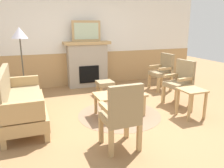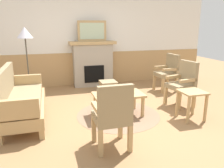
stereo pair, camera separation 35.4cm
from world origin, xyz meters
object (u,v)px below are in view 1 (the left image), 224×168
framed_picture (86,31)px  armchair_near_fireplace (180,80)px  couch (21,102)px  coffee_table (120,96)px  fireplace (87,64)px  armchair_front_left (122,114)px  book_on_table (114,94)px  armchair_by_window_left (163,70)px  floor_lamp_by_couch (20,38)px  footstool (105,84)px  side_table (192,95)px

framed_picture → armchair_near_fireplace: size_ratio=0.82×
couch → coffee_table: couch is taller
fireplace → armchair_front_left: (-0.42, -3.50, -0.11)m
coffee_table → book_on_table: bearing=-173.7°
armchair_by_window_left → floor_lamp_by_couch: (-3.52, 0.38, 0.91)m
fireplace → armchair_by_window_left: size_ratio=1.33×
footstool → armchair_near_fireplace: bearing=-41.1°
framed_picture → book_on_table: (-0.08, -2.34, -1.10)m
book_on_table → armchair_front_left: (-0.34, -1.15, 0.08)m
footstool → armchair_by_window_left: (1.64, -0.05, 0.25)m
couch → armchair_by_window_left: bearing=15.8°
coffee_table → side_table: 1.37m
couch → floor_lamp_by_couch: 1.75m
couch → fireplace: bearing=49.9°
armchair_by_window_left → armchair_front_left: size_ratio=1.00×
coffee_table → armchair_by_window_left: size_ratio=0.98×
fireplace → coffee_table: fireplace is taller
couch → coffee_table: (1.78, -0.25, -0.01)m
footstool → armchair_by_window_left: armchair_by_window_left is taller
book_on_table → footstool: bearing=78.6°
armchair_front_left → side_table: bearing=19.6°
armchair_front_left → floor_lamp_by_couch: bearing=114.4°
armchair_near_fireplace → side_table: 0.75m
couch → coffee_table: size_ratio=1.88×
armchair_front_left → footstool: bearing=76.3°
armchair_by_window_left → fireplace: bearing=149.7°
coffee_table → book_on_table: size_ratio=4.87×
footstool → armchair_by_window_left: bearing=-1.8°
framed_picture → fireplace: bearing=-90.0°
couch → footstool: size_ratio=4.50×
fireplace → book_on_table: (-0.08, -2.34, -0.20)m
armchair_near_fireplace → fireplace: bearing=125.0°
coffee_table → armchair_near_fireplace: bearing=4.9°
coffee_table → side_table: (1.24, -0.56, 0.05)m
fireplace → book_on_table: bearing=-92.1°
framed_picture → coffee_table: 2.61m
armchair_near_fireplace → book_on_table: bearing=-175.0°
armchair_near_fireplace → armchair_front_left: 2.35m
footstool → fireplace: bearing=100.2°
armchair_near_fireplace → armchair_front_left: size_ratio=1.00×
couch → coffee_table: 1.80m
fireplace → footstool: 1.10m
armchair_by_window_left → armchair_front_left: (-2.24, -2.43, 0.00)m
side_table → footstool: bearing=120.3°
framed_picture → footstool: bearing=-79.8°
armchair_near_fireplace → armchair_front_left: same height
couch → floor_lamp_by_couch: size_ratio=1.07×
fireplace → armchair_near_fireplace: fireplace is taller
footstool → armchair_near_fireplace: 1.82m
floor_lamp_by_couch → footstool: bearing=-10.0°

